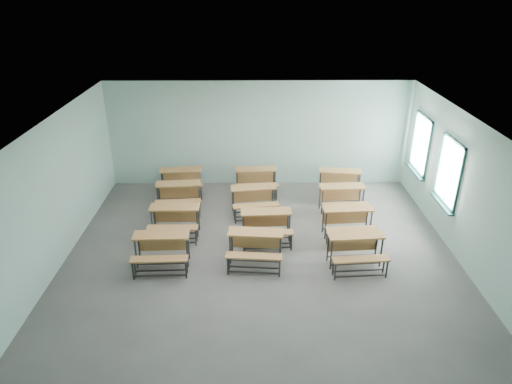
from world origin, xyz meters
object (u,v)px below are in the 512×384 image
desk_unit_r3c2 (340,180)px  desk_unit_r3c1 (256,178)px  desk_unit_r1c0 (175,217)px  desk_unit_r2c0 (179,193)px  desk_unit_r0c1 (255,244)px  desk_unit_r2c2 (343,196)px  desk_unit_r0c2 (356,247)px  desk_unit_r1c1 (266,222)px  desk_unit_r0c0 (161,247)px  desk_unit_r3c0 (181,178)px  desk_unit_r2c1 (254,197)px  desk_unit_r1c2 (348,219)px

desk_unit_r3c2 → desk_unit_r3c1: bearing=-176.5°
desk_unit_r1c0 → desk_unit_r2c0: bearing=94.2°
desk_unit_r0c1 → desk_unit_r2c2: 3.41m
desk_unit_r0c2 → desk_unit_r3c1: size_ratio=1.01×
desk_unit_r1c1 → desk_unit_r3c2: size_ratio=0.95×
desk_unit_r0c0 → desk_unit_r1c1: size_ratio=1.00×
desk_unit_r0c2 → desk_unit_r3c0: (-4.37, 3.80, 0.00)m
desk_unit_r2c1 → desk_unit_r2c2: size_ratio=1.05×
desk_unit_r0c2 → desk_unit_r2c0: (-4.31, 2.79, 0.00)m
desk_unit_r1c1 → desk_unit_r3c0: same height
desk_unit_r3c1 → desk_unit_r0c1: bearing=-94.3°
desk_unit_r0c0 → desk_unit_r2c0: bearing=88.3°
desk_unit_r3c2 → desk_unit_r0c2: bearing=-87.2°
desk_unit_r3c1 → desk_unit_r1c2: bearing=-52.3°
desk_unit_r0c2 → desk_unit_r3c0: same height
desk_unit_r0c1 → desk_unit_r2c2: (2.38, 2.44, 0.00)m
desk_unit_r1c2 → desk_unit_r2c2: bearing=82.4°
desk_unit_r1c0 → desk_unit_r3c1: same height
desk_unit_r2c1 → desk_unit_r3c0: 2.48m
desk_unit_r2c1 → desk_unit_r0c1: bearing=-97.4°
desk_unit_r0c2 → desk_unit_r1c2: same height
desk_unit_r2c1 → desk_unit_r2c0: bearing=165.2°
desk_unit_r1c2 → desk_unit_r2c0: same height
desk_unit_r0c0 → desk_unit_r0c2: size_ratio=0.98×
desk_unit_r0c0 → desk_unit_r3c0: bearing=89.2°
desk_unit_r3c2 → desk_unit_r2c2: bearing=-88.9°
desk_unit_r0c1 → desk_unit_r3c2: (2.50, 3.53, 0.00)m
desk_unit_r2c0 → desk_unit_r2c1: bearing=-12.0°
desk_unit_r1c0 → desk_unit_r2c0: size_ratio=0.95×
desk_unit_r2c2 → desk_unit_r3c1: size_ratio=0.99×
desk_unit_r3c0 → desk_unit_r3c1: size_ratio=1.03×
desk_unit_r3c2 → desk_unit_r3c0: bearing=-174.5°
desk_unit_r1c1 → desk_unit_r1c0: bearing=171.1°
desk_unit_r3c1 → desk_unit_r3c2: same height
desk_unit_r1c1 → desk_unit_r2c2: 2.56m
desk_unit_r0c1 → desk_unit_r1c0: size_ratio=1.05×
desk_unit_r0c1 → desk_unit_r1c2: (2.29, 1.13, 0.00)m
desk_unit_r1c0 → desk_unit_r3c0: bearing=94.1°
desk_unit_r1c2 → desk_unit_r0c2: bearing=-96.4°
desk_unit_r2c1 → desk_unit_r3c1: bearing=79.3°
desk_unit_r1c1 → desk_unit_r3c0: (-2.43, 2.67, 0.00)m
desk_unit_r1c0 → desk_unit_r1c1: bearing=-6.5°
desk_unit_r0c2 → desk_unit_r1c1: same height
desk_unit_r0c0 → desk_unit_r2c2: size_ratio=0.99×
desk_unit_r3c0 → desk_unit_r3c1: bearing=-6.3°
desk_unit_r0c1 → desk_unit_r3c1: bearing=94.1°
desk_unit_r0c0 → desk_unit_r1c0: (0.08, 1.34, 0.00)m
desk_unit_r3c0 → desk_unit_r2c2: bearing=-21.9°
desk_unit_r1c1 → desk_unit_r2c0: bearing=142.4°
desk_unit_r2c0 → desk_unit_r3c1: same height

